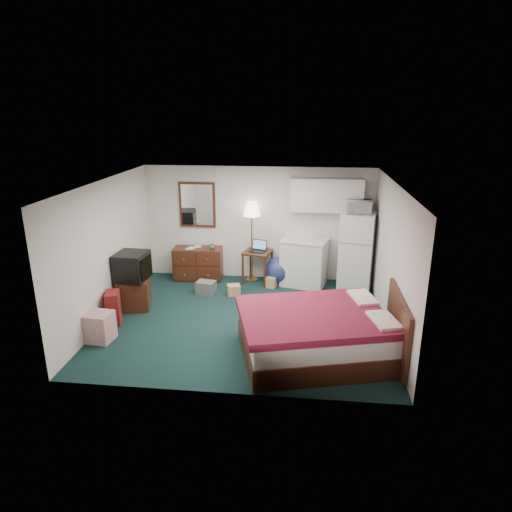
# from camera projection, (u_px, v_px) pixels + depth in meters

# --- Properties ---
(floor) EXTENTS (5.00, 4.50, 0.01)m
(floor) POSITION_uv_depth(u_px,v_px,m) (245.00, 320.00, 8.31)
(floor) COLOR black
(floor) RESTS_ON ground
(ceiling) EXTENTS (5.00, 4.50, 0.01)m
(ceiling) POSITION_uv_depth(u_px,v_px,m) (244.00, 183.00, 7.54)
(ceiling) COLOR silver
(ceiling) RESTS_ON walls
(walls) EXTENTS (5.01, 4.51, 2.50)m
(walls) POSITION_uv_depth(u_px,v_px,m) (245.00, 255.00, 7.92)
(walls) COLOR silver
(walls) RESTS_ON floor
(mirror) EXTENTS (0.80, 0.06, 1.00)m
(mirror) POSITION_uv_depth(u_px,v_px,m) (197.00, 205.00, 10.04)
(mirror) COLOR white
(mirror) RESTS_ON walls
(upper_cabinets) EXTENTS (1.50, 0.35, 0.70)m
(upper_cabinets) POSITION_uv_depth(u_px,v_px,m) (327.00, 195.00, 9.52)
(upper_cabinets) COLOR silver
(upper_cabinets) RESTS_ON walls
(headboard) EXTENTS (0.06, 1.56, 1.00)m
(headboard) POSITION_uv_depth(u_px,v_px,m) (398.00, 327.00, 6.83)
(headboard) COLOR #341814
(headboard) RESTS_ON walls
(dresser) EXTENTS (1.09, 0.54, 0.72)m
(dresser) POSITION_uv_depth(u_px,v_px,m) (198.00, 263.00, 10.21)
(dresser) COLOR #341814
(dresser) RESTS_ON floor
(floor_lamp) EXTENTS (0.49, 0.49, 1.77)m
(floor_lamp) POSITION_uv_depth(u_px,v_px,m) (252.00, 242.00, 9.99)
(floor_lamp) COLOR gold
(floor_lamp) RESTS_ON floor
(desk) EXTENTS (0.67, 0.67, 0.71)m
(desk) POSITION_uv_depth(u_px,v_px,m) (258.00, 267.00, 10.02)
(desk) COLOR #341814
(desk) RESTS_ON floor
(exercise_ball) EXTENTS (0.77, 0.77, 0.60)m
(exercise_ball) POSITION_uv_depth(u_px,v_px,m) (279.00, 270.00, 9.97)
(exercise_ball) COLOR navy
(exercise_ball) RESTS_ON floor
(kitchen_counter) EXTENTS (1.05, 0.89, 0.99)m
(kitchen_counter) POSITION_uv_depth(u_px,v_px,m) (304.00, 263.00, 9.85)
(kitchen_counter) COLOR silver
(kitchen_counter) RESTS_ON floor
(fridge) EXTENTS (0.82, 0.82, 1.64)m
(fridge) POSITION_uv_depth(u_px,v_px,m) (357.00, 251.00, 9.59)
(fridge) COLOR white
(fridge) RESTS_ON floor
(bed) EXTENTS (2.59, 2.24, 0.71)m
(bed) POSITION_uv_depth(u_px,v_px,m) (316.00, 335.00, 7.02)
(bed) COLOR maroon
(bed) RESTS_ON floor
(tv_stand) EXTENTS (0.71, 0.75, 0.58)m
(tv_stand) POSITION_uv_depth(u_px,v_px,m) (134.00, 293.00, 8.76)
(tv_stand) COLOR #341814
(tv_stand) RESTS_ON floor
(suitcase) EXTENTS (0.33, 0.42, 0.60)m
(suitcase) POSITION_uv_depth(u_px,v_px,m) (113.00, 308.00, 8.10)
(suitcase) COLOR #5E0307
(suitcase) RESTS_ON floor
(retail_box) EXTENTS (0.43, 0.43, 0.49)m
(retail_box) POSITION_uv_depth(u_px,v_px,m) (100.00, 327.00, 7.51)
(retail_box) COLOR silver
(retail_box) RESTS_ON floor
(file_bin) EXTENTS (0.41, 0.34, 0.26)m
(file_bin) POSITION_uv_depth(u_px,v_px,m) (206.00, 287.00, 9.47)
(file_bin) COLOR slate
(file_bin) RESTS_ON floor
(cardboard_box_a) EXTENTS (0.31, 0.28, 0.22)m
(cardboard_box_a) POSITION_uv_depth(u_px,v_px,m) (234.00, 290.00, 9.39)
(cardboard_box_a) COLOR tan
(cardboard_box_a) RESTS_ON floor
(cardboard_box_b) EXTENTS (0.25, 0.28, 0.23)m
(cardboard_box_b) POSITION_uv_depth(u_px,v_px,m) (272.00, 282.00, 9.81)
(cardboard_box_b) COLOR tan
(cardboard_box_b) RESTS_ON floor
(laptop) EXTENTS (0.41, 0.37, 0.23)m
(laptop) POSITION_uv_depth(u_px,v_px,m) (257.00, 247.00, 9.85)
(laptop) COLOR black
(laptop) RESTS_ON desk
(crt_tv) EXTENTS (0.60, 0.65, 0.53)m
(crt_tv) POSITION_uv_depth(u_px,v_px,m) (132.00, 266.00, 8.57)
(crt_tv) COLOR black
(crt_tv) RESTS_ON tv_stand
(microwave) EXTENTS (0.50, 0.28, 0.33)m
(microwave) POSITION_uv_depth(u_px,v_px,m) (359.00, 205.00, 9.26)
(microwave) COLOR white
(microwave) RESTS_ON fridge
(book_a) EXTENTS (0.18, 0.06, 0.24)m
(book_a) POSITION_uv_depth(u_px,v_px,m) (188.00, 243.00, 10.04)
(book_a) COLOR tan
(book_a) RESTS_ON dresser
(book_b) EXTENTS (0.16, 0.04, 0.21)m
(book_b) POSITION_uv_depth(u_px,v_px,m) (194.00, 243.00, 10.13)
(book_b) COLOR tan
(book_b) RESTS_ON dresser
(mug) EXTENTS (0.17, 0.15, 0.14)m
(mug) POSITION_uv_depth(u_px,v_px,m) (212.00, 246.00, 10.00)
(mug) COLOR #44803A
(mug) RESTS_ON dresser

